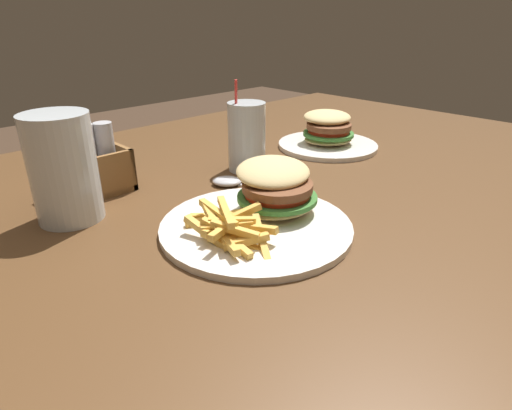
% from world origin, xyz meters
% --- Properties ---
extents(dining_table, '(1.68, 1.10, 0.71)m').
position_xyz_m(dining_table, '(0.00, 0.00, 0.60)').
color(dining_table, brown).
rests_on(dining_table, ground_plane).
extents(meal_plate_near, '(0.27, 0.27, 0.09)m').
position_xyz_m(meal_plate_near, '(-0.10, -0.08, 0.73)').
color(meal_plate_near, white).
rests_on(meal_plate_near, dining_table).
extents(beer_glass, '(0.09, 0.09, 0.16)m').
position_xyz_m(beer_glass, '(-0.29, 0.13, 0.78)').
color(beer_glass, silver).
rests_on(beer_glass, dining_table).
extents(juice_glass, '(0.07, 0.07, 0.17)m').
position_xyz_m(juice_glass, '(0.05, 0.11, 0.77)').
color(juice_glass, silver).
rests_on(juice_glass, dining_table).
extents(spoon, '(0.12, 0.14, 0.01)m').
position_xyz_m(spoon, '(-0.03, 0.07, 0.72)').
color(spoon, silver).
rests_on(spoon, dining_table).
extents(meal_plate_far, '(0.22, 0.22, 0.08)m').
position_xyz_m(meal_plate_far, '(0.28, 0.09, 0.74)').
color(meal_plate_far, white).
rests_on(meal_plate_far, dining_table).
extents(condiment_caddy, '(0.12, 0.08, 0.12)m').
position_xyz_m(condiment_caddy, '(-0.22, 0.20, 0.75)').
color(condiment_caddy, brown).
rests_on(condiment_caddy, dining_table).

